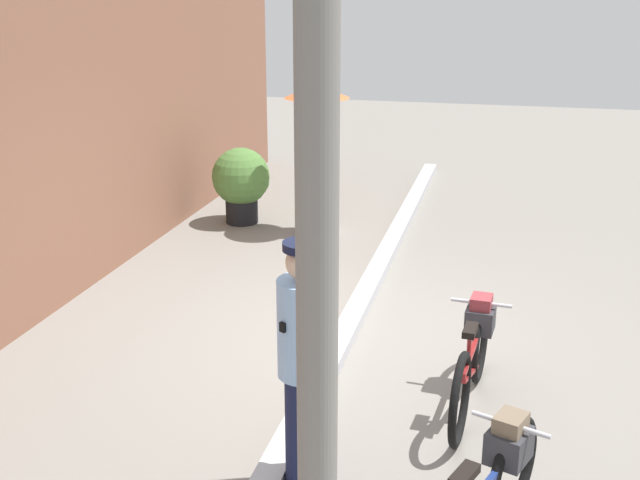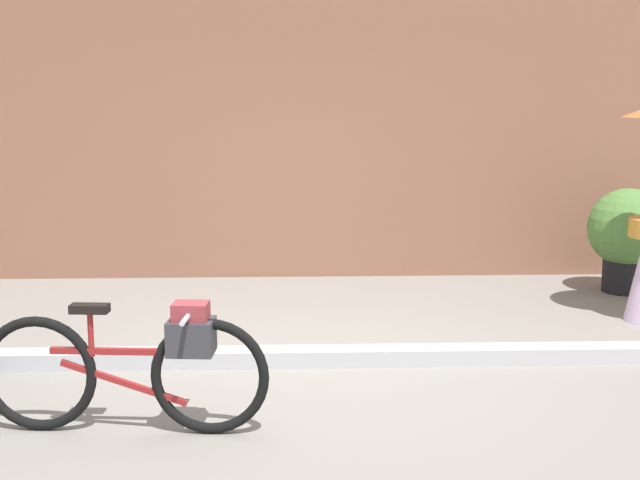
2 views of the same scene
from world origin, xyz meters
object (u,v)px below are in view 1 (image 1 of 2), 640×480
Objects in this scene: person_with_parasol at (316,159)px; utility_pole at (317,184)px; person_officer at (305,363)px; potted_plant_by_door at (243,181)px; bicycle_near_officer at (473,356)px.

utility_pole reaches higher than person_with_parasol.
person_with_parasol is at bearing 14.26° from utility_pole.
person_officer reaches higher than potted_plant_by_door.
person_with_parasol reaches higher than person_officer.
person_with_parasol is 0.40× the size of utility_pole.
person_officer is at bearing -157.06° from potted_plant_by_door.
utility_pole is at bearing -162.63° from person_officer.
bicycle_near_officer is at bearing -35.03° from person_officer.
bicycle_near_officer is at bearing -11.76° from utility_pole.
potted_plant_by_door is (0.19, 1.07, -0.39)m from person_with_parasol.
potted_plant_by_door is (5.61, 2.38, -0.33)m from person_officer.
utility_pole is at bearing -165.74° from person_with_parasol.
utility_pole is (-6.73, -1.71, 1.43)m from person_with_parasol.
utility_pole reaches higher than bicycle_near_officer.
person_with_parasol reaches higher than bicycle_near_officer.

